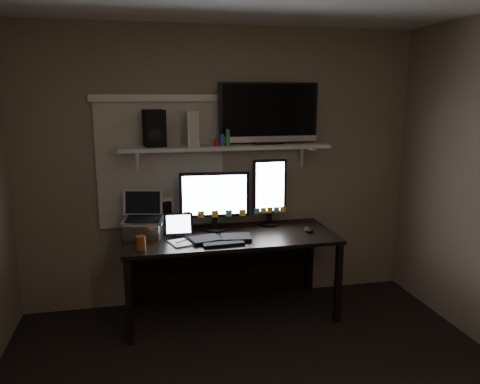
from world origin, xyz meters
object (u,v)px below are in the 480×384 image
object	(u,v)px
tablet	(178,225)
keyboard	(221,239)
cup	(141,243)
game_console	(193,128)
mouse	(308,230)
tv	(269,114)
monitor_landscape	(215,201)
monitor_portrait	(270,192)
speaker	(154,128)
desk	(228,250)
laptop	(143,215)

from	to	relation	value
tablet	keyboard	bearing A→B (deg)	-24.00
cup	game_console	distance (m)	1.06
mouse	tv	world-z (taller)	tv
monitor_landscape	tv	distance (m)	0.90
tablet	monitor_portrait	bearing A→B (deg)	16.03
monitor_landscape	speaker	distance (m)	0.81
tv	desk	bearing A→B (deg)	-165.82
tv	game_console	size ratio (longest dim) A/B	2.99
cup	monitor_landscape	bearing A→B (deg)	32.19
mouse	speaker	distance (m)	1.58
monitor_portrait	game_console	xyz separation A→B (m)	(-0.69, -0.03, 0.59)
game_console	laptop	bearing A→B (deg)	-156.14
desk	speaker	xyz separation A→B (m)	(-0.60, 0.10, 1.08)
tv	speaker	world-z (taller)	tv
desk	keyboard	distance (m)	0.34
cup	game_console	world-z (taller)	game_console
desk	monitor_portrait	size ratio (longest dim) A/B	2.91
game_console	speaker	world-z (taller)	speaker
monitor_landscape	mouse	distance (m)	0.86
desk	laptop	world-z (taller)	laptop
keyboard	laptop	distance (m)	0.68
keyboard	game_console	world-z (taller)	game_console
laptop	game_console	world-z (taller)	game_console
cup	keyboard	bearing A→B (deg)	8.89
speaker	tablet	bearing A→B (deg)	-58.54
desk	mouse	bearing A→B (deg)	-15.04
mouse	game_console	distance (m)	1.33
laptop	game_console	distance (m)	0.84
mouse	cup	bearing A→B (deg)	176.41
mouse	monitor_portrait	bearing A→B (deg)	122.40
monitor_portrait	game_console	bearing A→B (deg)	-178.48
mouse	game_console	world-z (taller)	game_console
keyboard	game_console	xyz separation A→B (m)	(-0.17, 0.34, 0.88)
mouse	cup	distance (m)	1.44
cup	tv	world-z (taller)	tv
tablet	speaker	bearing A→B (deg)	132.38
monitor_portrait	tablet	bearing A→B (deg)	-167.37
desk	speaker	bearing A→B (deg)	170.26
monitor_portrait	speaker	xyz separation A→B (m)	(-1.01, -0.01, 0.59)
monitor_portrait	keyboard	bearing A→B (deg)	-145.30
monitor_landscape	laptop	size ratio (longest dim) A/B	1.61
monitor_landscape	keyboard	distance (m)	0.40
desk	monitor_landscape	bearing A→B (deg)	156.90
laptop	tablet	bearing A→B (deg)	1.43
tv	speaker	xyz separation A→B (m)	(-0.99, -0.00, -0.11)
keyboard	speaker	bearing A→B (deg)	139.93
tablet	game_console	distance (m)	0.83
keyboard	tv	xyz separation A→B (m)	(0.50, 0.36, 1.00)
tablet	tv	bearing A→B (deg)	15.97
desk	monitor_landscape	distance (m)	0.46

